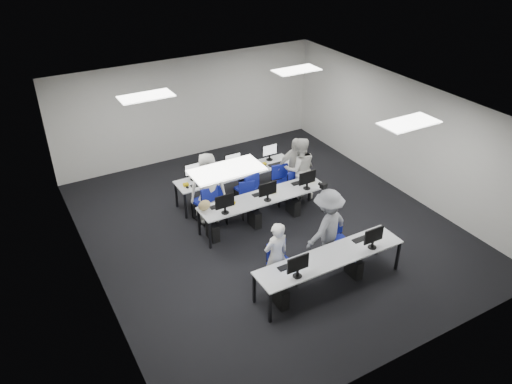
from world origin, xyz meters
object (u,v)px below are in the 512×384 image
chair_5 (205,208)px  student_2 (208,188)px  chair_3 (249,206)px  chair_6 (247,195)px  chair_2 (217,211)px  desk_mid (264,198)px  chair_1 (337,247)px  chair_0 (281,272)px  student_1 (300,169)px  photographer (327,227)px  chair_7 (287,188)px  chair_4 (283,191)px  student_0 (276,256)px  student_3 (295,167)px  desk_front (330,258)px

chair_5 → student_2: size_ratio=0.56×
chair_3 → chair_6: chair_6 is taller
chair_2 → chair_3: 0.80m
desk_mid → chair_1: 2.11m
chair_0 → student_2: bearing=91.1°
student_1 → photographer: bearing=85.5°
chair_1 → student_2: 3.32m
chair_0 → chair_2: 2.72m
chair_7 → student_2: 2.27m
chair_4 → student_1: size_ratio=0.57×
chair_7 → chair_1: bearing=-114.3°
photographer → student_0: bearing=-6.2°
chair_5 → student_3: size_ratio=0.60×
student_2 → photographer: (1.49, -2.70, -0.01)m
student_0 → student_2: size_ratio=0.87×
desk_mid → student_3: size_ratio=1.97×
chair_6 → student_1: 1.50m
chair_7 → student_0: 3.53m
chair_4 → chair_0: bearing=-116.5°
desk_mid → student_3: 1.55m
student_0 → chair_3: bearing=-111.0°
chair_4 → photographer: (-0.50, -2.53, 0.56)m
desk_mid → student_3: bearing=28.7°
chair_6 → student_2: bearing=174.2°
desk_front → chair_7: chair_7 is taller
chair_1 → chair_3: chair_3 is taller
student_2 → chair_6: bearing=24.1°
desk_mid → student_2: bearing=143.0°
desk_front → chair_6: 3.52m
student_1 → chair_2: bearing=16.0°
chair_0 → chair_6: bearing=70.3°
chair_7 → student_0: bearing=-142.0°
desk_front → student_2: size_ratio=1.83×
student_2 → student_0: bearing=-68.5°
chair_2 → student_2: student_2 is taller
chair_7 → photographer: bearing=-120.6°
chair_7 → student_0: (-2.06, -2.82, 0.49)m
student_2 → chair_4: bearing=14.2°
chair_6 → chair_7: bearing=-19.7°
chair_4 → student_1: bearing=0.1°
chair_7 → desk_front: bearing=-124.4°
desk_mid → photographer: 1.96m
chair_5 → student_1: student_1 is taller
chair_3 → photographer: photographer is taller
chair_2 → photographer: size_ratio=0.50×
chair_4 → chair_2: bearing=-173.5°
chair_3 → chair_2: bearing=-174.7°
student_1 → student_3: (-0.04, 0.16, -0.03)m
chair_0 → chair_5: size_ratio=0.96×
chair_6 → chair_2: bearing=-174.6°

